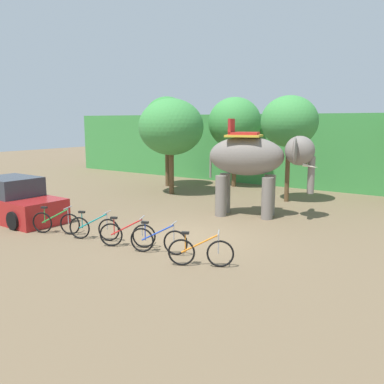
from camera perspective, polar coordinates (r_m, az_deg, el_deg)
ground_plane at (r=13.36m, az=-1.06°, el=-6.27°), size 80.00×80.00×0.00m
foliage_hedge at (r=26.07m, az=18.13°, el=5.67°), size 36.00×6.00×4.08m
tree_far_left at (r=23.53m, az=-3.48°, el=9.74°), size 2.63×2.63×5.03m
tree_center at (r=20.97m, az=-2.90°, el=8.93°), size 3.26×3.26×4.81m
tree_center_left at (r=23.42m, az=5.91°, el=9.44°), size 2.94×2.94×5.00m
tree_far_right at (r=19.35m, az=13.28°, el=9.41°), size 2.57×2.57×4.83m
elephant at (r=16.14m, az=8.66°, el=4.37°), size 4.23×2.72×3.78m
bike_green at (r=14.39m, az=-18.26°, el=-4.01°), size 1.59×0.79×0.92m
bike_teal at (r=13.35m, az=-13.39°, el=-4.84°), size 1.61×0.74×0.92m
bike_red at (r=12.41m, az=-8.92°, el=-5.80°), size 1.54×0.86×0.92m
bike_blue at (r=11.72m, az=-4.65°, el=-6.65°), size 1.63×0.71×0.92m
bike_orange at (r=10.68m, az=1.19°, el=-8.26°), size 1.53×0.87×0.92m
parked_car at (r=17.02m, az=-23.30°, el=-1.32°), size 4.24×2.06×1.60m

